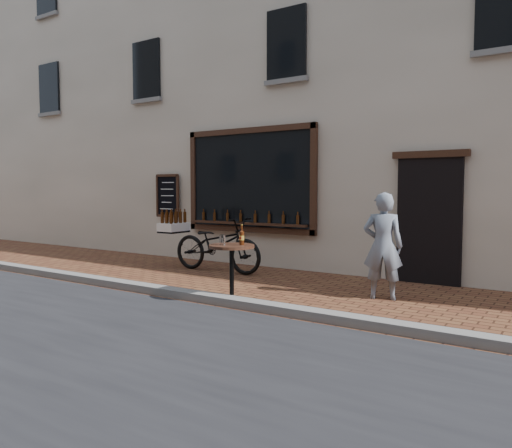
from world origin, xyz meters
The scene contains 6 objects.
ground centered at (0.00, 0.00, 0.00)m, with size 90.00×90.00×0.00m, color #562D1B.
kerb centered at (0.00, 0.20, 0.06)m, with size 90.00×0.25×0.12m, color slate.
shop_building centered at (0.00, 6.50, 5.00)m, with size 28.00×6.20×10.00m.
cargo_bicycle centered at (-2.00, 2.39, 0.56)m, with size 2.42×0.77×1.17m.
bistro_table centered at (-0.07, 0.35, 0.61)m, with size 0.66×0.66×1.14m.
pedestrian centered at (1.66, 1.84, 0.81)m, with size 0.59×0.39×1.61m, color slate.
Camera 1 is at (4.23, -5.42, 1.66)m, focal length 35.00 mm.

